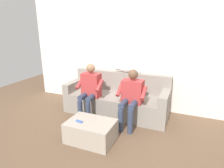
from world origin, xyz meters
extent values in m
plane|color=brown|center=(0.00, 0.60, 0.00)|extent=(8.00, 8.00, 0.00)
cube|color=silver|center=(0.00, -0.61, 1.27)|extent=(4.82, 0.06, 2.55)
cube|color=gray|center=(0.00, 0.00, 0.21)|extent=(1.88, 0.65, 0.43)
cube|color=gray|center=(0.00, -0.40, 0.43)|extent=(2.20, 0.15, 0.86)
cube|color=gray|center=(-1.02, 0.00, 0.31)|extent=(0.16, 0.65, 0.63)
cube|color=gray|center=(1.02, 0.00, 0.31)|extent=(0.16, 0.65, 0.63)
cube|color=#A89E8E|center=(0.00, 1.06, 0.17)|extent=(0.77, 0.53, 0.35)
cube|color=#B23838|center=(-0.44, 0.19, 0.65)|extent=(0.39, 0.26, 0.44)
sphere|color=brown|center=(-0.44, 0.19, 0.98)|extent=(0.18, 0.18, 0.18)
cylinder|color=#333D56|center=(-0.53, 0.39, 0.48)|extent=(0.11, 0.40, 0.11)
cylinder|color=#333D56|center=(-0.35, 0.39, 0.48)|extent=(0.11, 0.40, 0.11)
cylinder|color=#333D56|center=(-0.53, 0.59, 0.21)|extent=(0.10, 0.10, 0.43)
cylinder|color=#333D56|center=(-0.35, 0.59, 0.21)|extent=(0.10, 0.10, 0.43)
cylinder|color=#B23838|center=(-0.67, 0.27, 0.67)|extent=(0.08, 0.27, 0.22)
cylinder|color=#B23838|center=(-0.21, 0.27, 0.67)|extent=(0.08, 0.27, 0.22)
cube|color=#B23838|center=(0.44, 0.21, 0.67)|extent=(0.37, 0.22, 0.49)
sphere|color=#936B4C|center=(0.44, 0.21, 1.03)|extent=(0.18, 0.18, 0.18)
cylinder|color=#333D56|center=(0.35, 0.37, 0.48)|extent=(0.11, 0.32, 0.11)
cylinder|color=#333D56|center=(0.53, 0.37, 0.48)|extent=(0.11, 0.32, 0.11)
cylinder|color=#333D56|center=(0.35, 0.54, 0.21)|extent=(0.10, 0.10, 0.43)
cylinder|color=#333D56|center=(0.53, 0.54, 0.21)|extent=(0.10, 0.10, 0.43)
cylinder|color=#B23838|center=(0.21, 0.29, 0.71)|extent=(0.08, 0.27, 0.22)
cylinder|color=#B23838|center=(0.66, 0.29, 0.71)|extent=(0.08, 0.27, 0.22)
ellipsoid|color=silver|center=(-0.12, -0.40, 0.93)|extent=(0.35, 0.12, 0.14)
sphere|color=silver|center=(0.08, -0.40, 0.94)|extent=(0.12, 0.12, 0.12)
cone|color=silver|center=(0.08, -0.43, 0.99)|extent=(0.04, 0.04, 0.04)
cone|color=silver|center=(0.08, -0.37, 0.99)|extent=(0.04, 0.04, 0.04)
cylinder|color=silver|center=(-0.35, -0.40, 0.90)|extent=(0.18, 0.03, 0.03)
cube|color=#3860B7|center=(0.17, 1.14, 0.36)|extent=(0.13, 0.06, 0.02)
camera|label=1|loc=(-1.39, 3.50, 1.84)|focal=30.61mm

